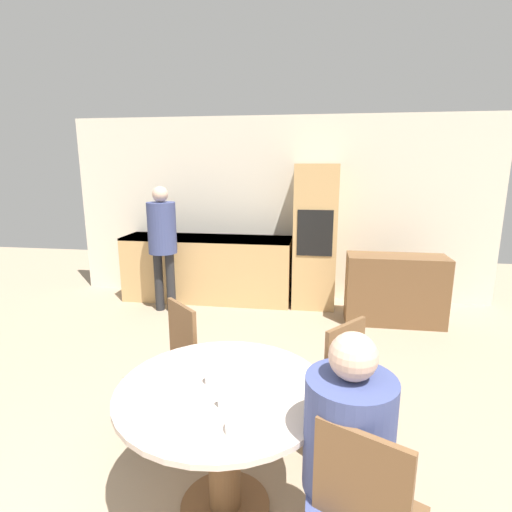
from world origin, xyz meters
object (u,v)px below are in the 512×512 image
object	(u,v)px
oven_unit	(315,237)
sideboard	(395,290)
cup	(212,377)
dining_table	(224,428)
chair_far_right	(332,382)
person_seated	(348,454)
chair_far_left	(173,364)
bowl_near	(242,426)
person_standing	(162,236)

from	to	relation	value
oven_unit	sideboard	size ratio (longest dim) A/B	1.64
sideboard	cup	bearing A→B (deg)	-116.71
dining_table	chair_far_right	world-z (taller)	chair_far_right
person_seated	chair_far_left	bearing A→B (deg)	139.69
cup	bowl_near	size ratio (longest dim) A/B	0.52
oven_unit	chair_far_left	distance (m)	3.12
bowl_near	chair_far_left	bearing A→B (deg)	125.33
chair_far_right	bowl_near	world-z (taller)	chair_far_right
sideboard	chair_far_left	distance (m)	3.11
person_seated	cup	bearing A→B (deg)	152.32
oven_unit	cup	distance (m)	3.58
chair_far_right	cup	size ratio (longest dim) A/B	12.38
chair_far_right	person_standing	world-z (taller)	person_standing
oven_unit	chair_far_right	xyz separation A→B (m)	(0.15, -3.00, -0.44)
cup	bowl_near	world-z (taller)	cup
oven_unit	sideboard	xyz separation A→B (m)	(1.00, -0.52, -0.54)
oven_unit	dining_table	distance (m)	3.63
chair_far_left	bowl_near	distance (m)	1.23
person_seated	bowl_near	world-z (taller)	person_seated
sideboard	chair_far_left	xyz separation A→B (m)	(-1.98, -2.40, 0.10)
oven_unit	chair_far_right	size ratio (longest dim) A/B	2.01
dining_table	chair_far_left	xyz separation A→B (m)	(-0.53, 0.64, 0.00)
oven_unit	person_seated	size ratio (longest dim) A/B	1.54
chair_far_left	cup	size ratio (longest dim) A/B	12.38
chair_far_right	chair_far_left	bearing A→B (deg)	-53.95
sideboard	chair_far_right	bearing A→B (deg)	-109.01
cup	chair_far_right	bearing A→B (deg)	39.33
oven_unit	cup	world-z (taller)	oven_unit
chair_far_left	dining_table	bearing A→B (deg)	-6.75
person_standing	dining_table	bearing A→B (deg)	-63.40
chair_far_left	person_standing	size ratio (longest dim) A/B	0.58
person_standing	sideboard	bearing A→B (deg)	0.18
oven_unit	chair_far_left	size ratio (longest dim) A/B	2.01
sideboard	dining_table	xyz separation A→B (m)	(-1.45, -3.05, 0.10)
cup	oven_unit	bearing A→B (deg)	81.69
oven_unit	person_seated	xyz separation A→B (m)	(0.18, -3.91, -0.25)
oven_unit	dining_table	size ratio (longest dim) A/B	1.72
dining_table	cup	size ratio (longest dim) A/B	14.51
person_seated	cup	distance (m)	0.79
oven_unit	chair_far_right	distance (m)	3.03
person_standing	cup	bearing A→B (deg)	-64.21
sideboard	person_seated	size ratio (longest dim) A/B	0.94
sideboard	dining_table	world-z (taller)	sideboard
sideboard	person_seated	bearing A→B (deg)	-103.68
person_seated	person_standing	xyz separation A→B (m)	(-2.15, 3.37, 0.31)
chair_far_left	sideboard	bearing A→B (deg)	94.47
dining_table	person_seated	world-z (taller)	person_seated
cup	bowl_near	bearing A→B (deg)	-57.26
dining_table	cup	distance (m)	0.30
sideboard	chair_far_right	size ratio (longest dim) A/B	1.23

